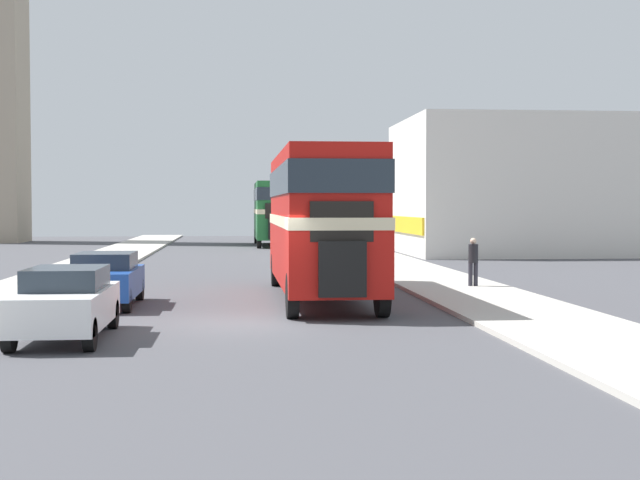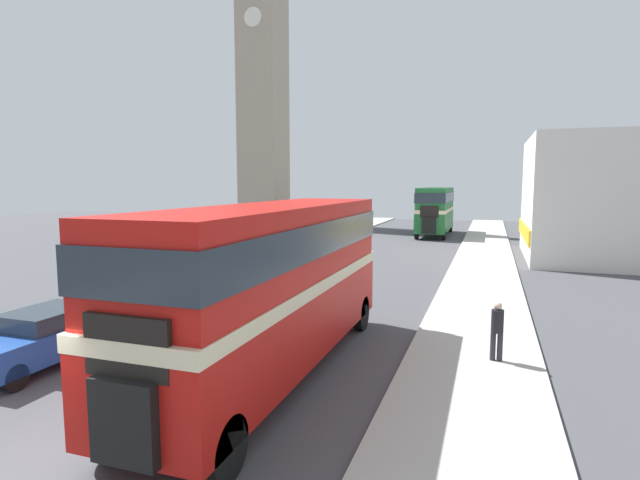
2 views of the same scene
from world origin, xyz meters
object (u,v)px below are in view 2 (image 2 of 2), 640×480
at_px(double_decker_bus, 274,274).
at_px(bus_distant, 435,207).
at_px(pedestrian_walking, 497,328).
at_px(car_parked_mid, 45,336).
at_px(church_tower, 262,39).

relative_size(double_decker_bus, bus_distant, 1.14).
distance_m(double_decker_bus, pedestrian_walking, 5.94).
bearing_deg(pedestrian_walking, car_parked_mid, -161.37).
xyz_separation_m(bus_distant, car_parked_mid, (-6.15, -36.40, -1.81)).
xyz_separation_m(bus_distant, church_tower, (-20.65, 7.71, 18.55)).
xyz_separation_m(double_decker_bus, pedestrian_walking, (5.21, 2.42, -1.51)).
relative_size(car_parked_mid, pedestrian_walking, 2.54).
bearing_deg(church_tower, bus_distant, -20.48).
relative_size(double_decker_bus, church_tower, 0.26).
bearing_deg(car_parked_mid, bus_distant, 80.40).
xyz_separation_m(double_decker_bus, bus_distant, (0.20, 35.05, 0.06)).
distance_m(bus_distant, car_parked_mid, 36.96).
bearing_deg(bus_distant, double_decker_bus, -90.32).
xyz_separation_m(double_decker_bus, car_parked_mid, (-5.96, -1.35, -1.76)).
height_order(car_parked_mid, church_tower, church_tower).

